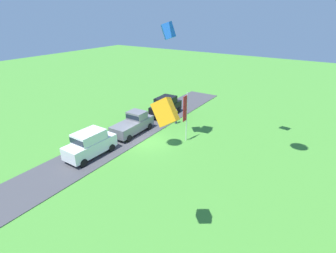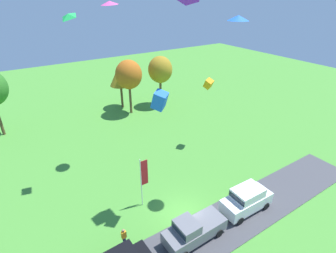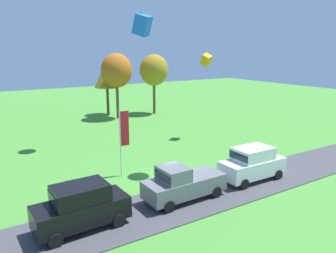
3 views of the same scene
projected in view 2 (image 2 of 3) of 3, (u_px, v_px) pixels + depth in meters
ground_plane at (183, 215)px, 22.42m from camera, size 120.00×120.00×0.00m
pavement_strip at (203, 236)px, 20.42m from camera, size 36.00×4.40×0.06m
car_pickup_mid_row at (193, 230)px, 19.65m from camera, size 5.04×2.13×2.14m
car_suv_far_end at (247, 199)px, 22.34m from camera, size 4.63×2.11×2.28m
person_watching_sky at (124, 237)px, 19.32m from camera, size 0.36×0.24×1.71m
tree_center_back at (120, 75)px, 40.83m from camera, size 3.35×3.35×7.07m
tree_right_of_center at (129, 75)px, 38.44m from camera, size 3.93×3.93×8.29m
tree_far_left at (160, 70)px, 41.39m from camera, size 3.84×3.84×8.11m
flag_banner at (143, 176)px, 22.19m from camera, size 0.71×0.08×4.89m
kite_diamond_high_right at (68, 16)px, 19.82m from camera, size 1.48×1.44×0.67m
kite_box_mid_center at (208, 84)px, 29.60m from camera, size 1.09×1.37×1.45m
kite_box_near_flag at (160, 100)px, 18.40m from camera, size 1.32×1.55×1.54m
kite_delta_over_trees at (109, 3)px, 22.98m from camera, size 1.92×1.91×0.44m
kite_delta_trailing_tail at (238, 18)px, 18.25m from camera, size 2.08×2.08×0.37m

